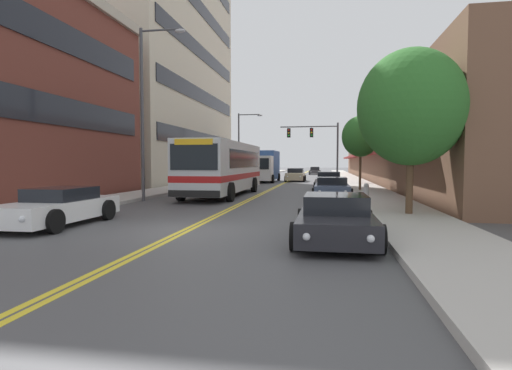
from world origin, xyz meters
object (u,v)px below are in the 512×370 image
(car_beige_moving_second, at_px, (296,175))
(street_tree_right_mid, at_px, (361,136))
(car_white_parked_left_far, at_px, (59,207))
(city_bus, at_px, (224,166))
(car_navy_parked_left_mid, at_px, (251,174))
(street_lamp_left_far, at_px, (242,140))
(car_dark_grey_moving_lead, at_px, (315,171))
(street_lamp_left_near, at_px, (148,100))
(car_black_parked_left_near, at_px, (230,179))
(car_slate_blue_parked_right_mid, at_px, (332,188))
(box_truck, at_px, (265,166))
(traffic_signal_mast, at_px, (317,140))
(car_charcoal_parked_right_foreground, at_px, (336,219))
(car_silver_parked_right_far, at_px, (329,181))
(fire_hydrant, at_px, (366,192))
(street_tree_right_near, at_px, (411,108))

(car_beige_moving_second, xyz_separation_m, street_tree_right_mid, (5.53, -15.48, 3.12))
(street_tree_right_mid, bearing_deg, car_white_parked_left_far, -122.98)
(city_bus, bearing_deg, car_navy_parked_left_mid, 96.13)
(street_lamp_left_far, height_order, street_tree_right_mid, street_lamp_left_far)
(car_dark_grey_moving_lead, height_order, street_lamp_left_near, street_lamp_left_near)
(car_black_parked_left_near, relative_size, car_slate_blue_parked_right_mid, 1.06)
(street_lamp_left_far, bearing_deg, car_beige_moving_second, 7.66)
(car_white_parked_left_far, xyz_separation_m, box_truck, (2.12, 30.23, 1.08))
(box_truck, bearing_deg, car_navy_parked_left_mid, 124.32)
(traffic_signal_mast, bearing_deg, car_slate_blue_parked_right_mid, -85.88)
(car_white_parked_left_far, bearing_deg, street_tree_right_mid, 57.02)
(car_navy_parked_left_mid, relative_size, car_dark_grey_moving_lead, 1.17)
(car_charcoal_parked_right_foreground, relative_size, car_beige_moving_second, 0.95)
(car_dark_grey_moving_lead, distance_m, box_truck, 28.15)
(car_black_parked_left_near, relative_size, car_white_parked_left_far, 0.96)
(car_slate_blue_parked_right_mid, height_order, street_lamp_left_near, street_lamp_left_near)
(traffic_signal_mast, xyz_separation_m, street_tree_right_mid, (3.19, -12.54, -0.48))
(street_lamp_left_near, bearing_deg, city_bus, 56.50)
(box_truck, distance_m, street_lamp_left_far, 3.98)
(city_bus, bearing_deg, car_slate_blue_parked_right_mid, -4.09)
(car_dark_grey_moving_lead, relative_size, street_lamp_left_near, 0.47)
(street_lamp_left_near, bearing_deg, car_dark_grey_moving_lead, 81.76)
(car_slate_blue_parked_right_mid, relative_size, box_truck, 0.56)
(car_slate_blue_parked_right_mid, bearing_deg, city_bus, 175.91)
(car_silver_parked_right_far, relative_size, street_lamp_left_far, 0.63)
(car_black_parked_left_near, xyz_separation_m, fire_hydrant, (10.33, -15.16, 0.03))
(car_dark_grey_moving_lead, height_order, street_tree_right_near, street_tree_right_near)
(car_navy_parked_left_mid, bearing_deg, street_tree_right_mid, -57.51)
(traffic_signal_mast, bearing_deg, street_tree_right_near, -81.40)
(car_silver_parked_right_far, distance_m, street_tree_right_near, 15.21)
(street_lamp_left_far, bearing_deg, box_truck, -20.51)
(car_black_parked_left_near, height_order, car_silver_parked_right_far, car_silver_parked_right_far)
(car_black_parked_left_near, bearing_deg, car_silver_parked_right_far, -29.86)
(car_black_parked_left_near, height_order, car_slate_blue_parked_right_mid, car_black_parked_left_near)
(car_charcoal_parked_right_foreground, bearing_deg, car_white_parked_left_far, 172.96)
(street_lamp_left_near, xyz_separation_m, fire_hydrant, (10.93, 0.05, -4.61))
(car_black_parked_left_near, xyz_separation_m, car_beige_moving_second, (5.22, 8.80, 0.08))
(car_white_parked_left_far, bearing_deg, car_navy_parked_left_mid, 89.99)
(car_silver_parked_right_far, bearing_deg, fire_hydrant, -80.68)
(city_bus, distance_m, street_tree_right_mid, 9.63)
(street_lamp_left_far, bearing_deg, car_black_parked_left_near, -86.41)
(box_truck, bearing_deg, car_black_parked_left_near, -107.04)
(car_silver_parked_right_far, distance_m, car_beige_moving_second, 14.19)
(car_silver_parked_right_far, distance_m, street_lamp_left_near, 14.55)
(car_silver_parked_right_far, relative_size, car_beige_moving_second, 0.99)
(car_beige_moving_second, xyz_separation_m, street_lamp_left_near, (-5.82, -24.01, 4.56))
(car_white_parked_left_far, height_order, box_truck, box_truck)
(car_charcoal_parked_right_foreground, xyz_separation_m, car_beige_moving_second, (-3.47, 33.06, 0.10))
(box_truck, relative_size, street_lamp_left_near, 0.85)
(traffic_signal_mast, bearing_deg, car_white_parked_left_far, -104.53)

